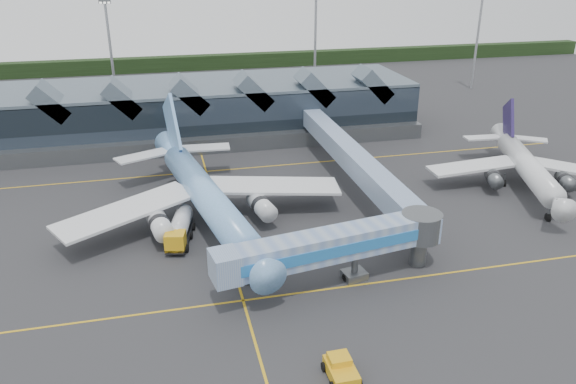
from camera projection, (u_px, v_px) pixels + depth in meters
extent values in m
plane|color=#2A2A2D|center=(232.00, 260.00, 62.28)|extent=(260.00, 260.00, 0.00)
cube|color=gold|center=(243.00, 300.00, 55.14)|extent=(120.00, 0.25, 0.01)
cube|color=gold|center=(206.00, 171.00, 87.29)|extent=(120.00, 0.25, 0.01)
cube|color=gold|center=(220.00, 221.00, 71.21)|extent=(0.25, 60.00, 0.01)
cube|color=black|center=(177.00, 63.00, 159.73)|extent=(260.00, 4.00, 4.00)
cube|color=black|center=(166.00, 112.00, 102.30)|extent=(90.00, 20.00, 9.00)
cube|color=#515F6C|center=(164.00, 87.00, 100.44)|extent=(90.00, 20.00, 0.60)
cube|color=#55585C|center=(170.00, 148.00, 93.75)|extent=(90.00, 2.50, 2.60)
cube|color=#515F6C|center=(51.00, 101.00, 90.32)|extent=(6.43, 6.00, 6.43)
cube|color=#515F6C|center=(122.00, 97.00, 92.66)|extent=(6.43, 6.00, 6.43)
cube|color=#515F6C|center=(189.00, 94.00, 95.00)|extent=(6.43, 6.00, 6.43)
cube|color=#515F6C|center=(253.00, 90.00, 97.34)|extent=(6.43, 6.00, 6.43)
cube|color=#515F6C|center=(314.00, 87.00, 99.68)|extent=(6.43, 6.00, 6.43)
cube|color=#515F6C|center=(372.00, 84.00, 102.02)|extent=(6.43, 6.00, 6.43)
cylinder|color=gray|center=(111.00, 56.00, 119.03)|extent=(0.56, 0.56, 22.00)
cube|color=#55585C|center=(105.00, 2.00, 114.67)|extent=(2.40, 0.50, 0.90)
cylinder|color=gray|center=(315.00, 48.00, 128.60)|extent=(0.56, 0.56, 22.00)
cylinder|color=gray|center=(477.00, 43.00, 135.32)|extent=(0.56, 0.56, 22.00)
cylinder|color=#64A0CB|center=(207.00, 196.00, 68.53)|extent=(9.10, 30.26, 3.71)
cone|color=#64A0CB|center=(258.00, 264.00, 53.73)|extent=(4.58, 5.74, 3.71)
cube|color=black|center=(261.00, 260.00, 52.88)|extent=(1.45, 0.59, 0.48)
cone|color=#64A0CB|center=(172.00, 149.00, 83.94)|extent=(4.90, 7.44, 3.71)
cube|color=silver|center=(126.00, 211.00, 66.32)|extent=(17.50, 12.95, 1.22)
cube|color=silver|center=(274.00, 186.00, 73.36)|extent=(17.46, 7.76, 1.22)
cylinder|color=silver|center=(160.00, 225.00, 65.00)|extent=(3.20, 5.49, 2.30)
cylinder|color=silver|center=(261.00, 206.00, 69.70)|extent=(3.20, 5.49, 2.30)
cube|color=#64A0CB|center=(172.00, 127.00, 80.96)|extent=(2.15, 9.43, 10.23)
cube|color=silver|center=(142.00, 156.00, 81.16)|extent=(8.29, 5.94, 0.24)
cube|color=silver|center=(204.00, 148.00, 84.55)|extent=(7.91, 3.49, 0.24)
cylinder|color=#55585C|center=(247.00, 273.00, 57.78)|extent=(0.27, 0.27, 2.15)
cylinder|color=#55585C|center=(180.00, 218.00, 69.60)|extent=(0.27, 0.27, 2.15)
cylinder|color=#55585C|center=(229.00, 210.00, 71.94)|extent=(0.27, 0.27, 2.15)
cylinder|color=black|center=(247.00, 279.00, 58.05)|extent=(0.68, 1.43, 1.38)
cylinder|color=silver|center=(528.00, 167.00, 79.66)|extent=(10.01, 21.74, 3.13)
cone|color=silver|center=(559.00, 204.00, 67.94)|extent=(4.17, 4.56, 3.13)
cube|color=black|center=(562.00, 201.00, 67.25)|extent=(1.23, 0.70, 0.48)
cone|color=silver|center=(504.00, 136.00, 91.86)|extent=(4.57, 5.75, 3.13)
cube|color=silver|center=(473.00, 166.00, 81.42)|extent=(13.07, 4.24, 1.05)
cylinder|color=#55585C|center=(494.00, 178.00, 79.18)|extent=(3.04, 4.18, 1.94)
cylinder|color=#55585C|center=(565.00, 181.00, 78.34)|extent=(3.04, 4.18, 1.94)
cube|color=#221746|center=(508.00, 122.00, 89.57)|extent=(2.71, 6.81, 7.63)
cube|color=silver|center=(483.00, 138.00, 91.31)|extent=(6.13, 2.68, 0.26)
cube|color=silver|center=(527.00, 139.00, 90.70)|extent=(6.20, 5.07, 0.26)
cylinder|color=#55585C|center=(549.00, 214.00, 71.20)|extent=(0.29, 0.29, 1.81)
cylinder|color=#55585C|center=(504.00, 180.00, 81.73)|extent=(0.29, 0.29, 1.81)
cylinder|color=#55585C|center=(542.00, 181.00, 81.27)|extent=(0.29, 0.29, 1.81)
cylinder|color=black|center=(548.00, 218.00, 71.43)|extent=(0.82, 1.25, 1.16)
cube|color=#6D88B6|center=(330.00, 245.00, 55.93)|extent=(19.97, 6.12, 2.86)
cube|color=#246FB7|center=(337.00, 252.00, 54.63)|extent=(19.51, 3.32, 1.18)
cube|color=#6D88B6|center=(225.00, 267.00, 52.08)|extent=(3.05, 3.53, 2.96)
cylinder|color=#55585C|center=(355.00, 259.00, 57.90)|extent=(0.69, 0.69, 4.64)
cube|color=#55585C|center=(354.00, 275.00, 58.64)|extent=(2.66, 2.33, 0.89)
cylinder|color=black|center=(346.00, 278.00, 58.33)|extent=(0.53, 0.94, 0.89)
cylinder|color=black|center=(362.00, 274.00, 59.03)|extent=(0.53, 0.94, 0.89)
cylinder|color=#55585C|center=(421.00, 226.00, 59.78)|extent=(4.34, 4.34, 2.96)
cylinder|color=#55585C|center=(419.00, 245.00, 60.70)|extent=(1.78, 1.78, 4.64)
cube|color=black|center=(181.00, 235.00, 66.23)|extent=(3.95, 8.56, 0.46)
cube|color=gold|center=(175.00, 241.00, 62.98)|extent=(2.59, 2.45, 2.02)
cube|color=black|center=(174.00, 240.00, 62.12)|extent=(2.01, 0.57, 0.92)
cylinder|color=silver|center=(181.00, 222.00, 66.76)|extent=(3.22, 5.67, 2.12)
sphere|color=silver|center=(185.00, 212.00, 69.20)|extent=(2.02, 2.02, 2.02)
sphere|color=silver|center=(178.00, 232.00, 64.31)|extent=(2.02, 2.02, 2.02)
cylinder|color=black|center=(167.00, 249.00, 63.78)|extent=(0.51, 0.97, 0.92)
cylinder|color=black|center=(187.00, 249.00, 63.81)|extent=(0.51, 0.97, 0.92)
cylinder|color=black|center=(172.00, 235.00, 66.73)|extent=(0.51, 0.97, 0.92)
cylinder|color=black|center=(191.00, 235.00, 66.76)|extent=(0.51, 0.97, 0.92)
cylinder|color=black|center=(175.00, 227.00, 68.84)|extent=(0.51, 0.97, 0.92)
cylinder|color=black|center=(194.00, 227.00, 68.87)|extent=(0.51, 0.97, 0.92)
cube|color=gold|center=(341.00, 371.00, 44.92)|extent=(2.15, 3.48, 0.96)
cube|color=gold|center=(339.00, 359.00, 45.15)|extent=(1.74, 1.55, 0.67)
cylinder|color=black|center=(359.00, 381.00, 44.25)|extent=(0.30, 0.77, 0.77)
cylinder|color=black|center=(324.00, 367.00, 45.82)|extent=(0.30, 0.77, 0.77)
cylinder|color=black|center=(349.00, 362.00, 46.31)|extent=(0.30, 0.77, 0.77)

